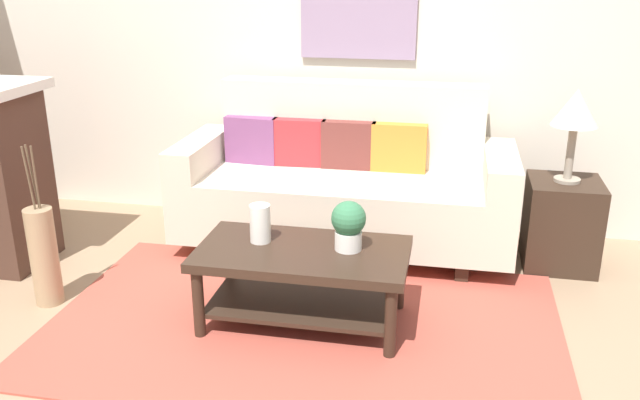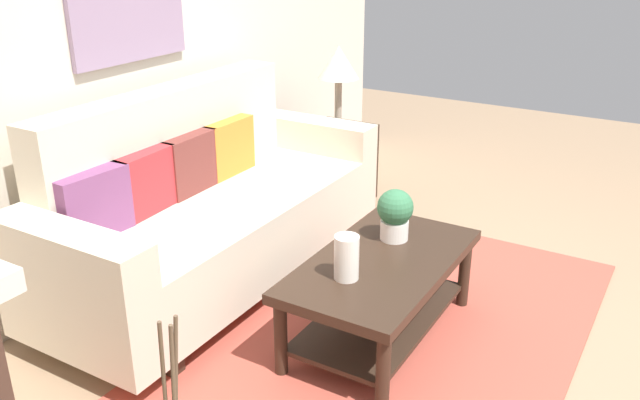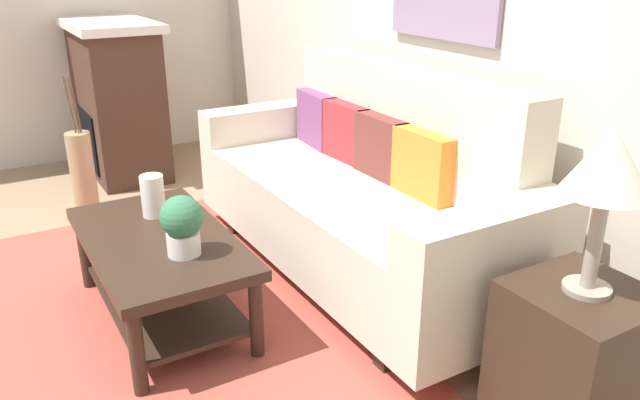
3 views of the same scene
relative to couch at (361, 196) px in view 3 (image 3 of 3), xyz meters
The scene contains 18 objects.
ground_plane 1.66m from the couch, 91.40° to the right, with size 9.61×9.61×0.00m, color #9E7F60.
wall_back 1.07m from the couch, 94.18° to the left, with size 5.61×0.10×2.70m, color beige.
area_rug 1.19m from the couch, 92.03° to the right, with size 2.71×1.71×0.01m, color #B24C3D.
couch is the anchor object (origin of this frame).
throw_pillow_plum 0.73m from the couch, 169.40° to the left, with size 0.36×0.12×0.32m, color #7A4270.
throw_pillow_crimson 0.44m from the couch, 159.48° to the left, with size 0.36×0.12×0.32m, color red.
throw_pillow_maroon 0.28m from the couch, 90.00° to the left, with size 0.36×0.12×0.32m, color brown.
throw_pillow_orange 0.44m from the couch, 20.52° to the left, with size 0.36×0.12×0.32m, color orange.
coffee_table 1.08m from the couch, 92.62° to the right, with size 1.10×0.60×0.43m.
tabletop_vase 1.06m from the couch, 106.08° to the right, with size 0.11×0.11×0.20m, color white.
potted_plant_tabletop 1.05m from the couch, 79.84° to the right, with size 0.18×0.18×0.26m.
side_table 1.39m from the couch, ahead, with size 0.44×0.44×0.56m, color #332319.
table_lamp 1.50m from the couch, ahead, with size 0.28×0.28×0.57m.
fireplace 2.40m from the couch, 163.36° to the right, with size 1.02×0.58×1.16m.
floor_vase 1.90m from the couch, 143.32° to the right, with size 0.15×0.15×0.57m, color tan.
floor_vase_branch_a 1.90m from the couch, 142.96° to the right, with size 0.01×0.01×0.36m, color brown.
floor_vase_branch_b 1.92m from the couch, 143.92° to the right, with size 0.01×0.01×0.36m, color brown.
floor_vase_branch_c 1.94m from the couch, 143.08° to the right, with size 0.01×0.01×0.36m, color brown.
Camera 3 is at (2.55, -0.12, 1.62)m, focal length 35.01 mm.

